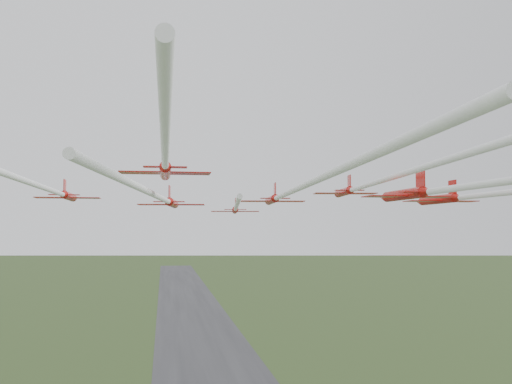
{
  "coord_description": "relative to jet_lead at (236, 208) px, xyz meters",
  "views": [
    {
      "loc": [
        -15.91,
        -83.27,
        46.47
      ],
      "look_at": [
        -3.04,
        -4.0,
        51.68
      ],
      "focal_mm": 40.0,
      "sensor_mm": 36.0,
      "label": 1
    }
  ],
  "objects": [
    {
      "name": "runway",
      "position": [
        4.52,
        193.0,
        -49.79
      ],
      "size": [
        38.0,
        900.0,
        0.04
      ],
      "primitive_type": "cube",
      "color": "#2F2F31",
      "rests_on": "ground"
    },
    {
      "name": "jet_lead",
      "position": [
        0.0,
        0.0,
        0.0
      ],
      "size": [
        9.64,
        50.46,
        2.55
      ],
      "rotation": [
        0.0,
        0.0,
        -0.11
      ],
      "color": "red"
    },
    {
      "name": "jet_row2_left",
      "position": [
        -11.79,
        -19.58,
        0.5
      ],
      "size": [
        11.22,
        63.16,
        2.93
      ],
      "rotation": [
        0.0,
        0.0,
        -0.11
      ],
      "color": "red"
    },
    {
      "name": "jet_row2_right",
      "position": [
        13.84,
        -24.21,
        2.26
      ],
      "size": [
        11.91,
        67.71,
        2.84
      ],
      "rotation": [
        0.0,
        0.0,
        -0.11
      ],
      "color": "red"
    },
    {
      "name": "jet_row3_left",
      "position": [
        -23.31,
        -27.46,
        0.81
      ],
      "size": [
        8.02,
        53.17,
        2.41
      ],
      "rotation": [
        0.0,
        0.0,
        0.01
      ],
      "color": "red"
    },
    {
      "name": "jet_row3_mid",
      "position": [
        0.8,
        -36.75,
        0.31
      ],
      "size": [
        8.68,
        62.78,
        2.39
      ],
      "rotation": [
        0.0,
        0.0,
        -0.08
      ],
      "color": "red"
    },
    {
      "name": "jet_row3_right",
      "position": [
        23.84,
        -32.48,
        0.45
      ],
      "size": [
        9.26,
        52.1,
        2.79
      ],
      "rotation": [
        0.0,
        0.0,
        -0.0
      ],
      "color": "red"
    },
    {
      "name": "jet_row4_left",
      "position": [
        -11.3,
        -39.2,
        2.82
      ],
      "size": [
        9.54,
        50.6,
        2.87
      ],
      "rotation": [
        0.0,
        0.0,
        -0.0
      ],
      "color": "red"
    },
    {
      "name": "jet_row4_right",
      "position": [
        14.06,
        -47.87,
        0.26
      ],
      "size": [
        9.25,
        59.99,
        2.77
      ],
      "rotation": [
        0.0,
        0.0,
        0.02
      ],
      "color": "red"
    }
  ]
}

